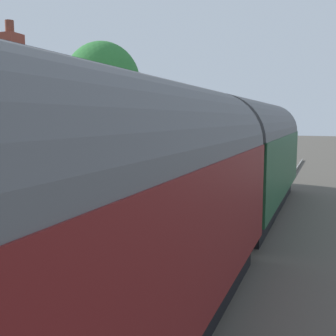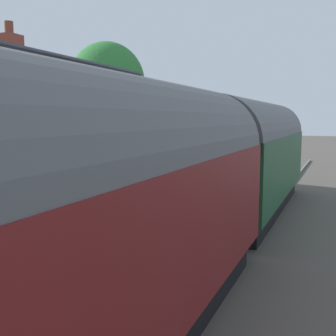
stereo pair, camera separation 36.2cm
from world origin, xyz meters
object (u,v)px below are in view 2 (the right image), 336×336
bench_near_building (156,170)px  planter_bench_right (169,179)px  bench_mid_platform (193,161)px  station_building (40,155)px  tree_far_right (107,83)px  train (136,202)px  lamp_post_platform (204,126)px  tree_far_left (19,91)px  planter_under_sign (131,162)px

bench_near_building → planter_bench_right: bench_near_building is taller
bench_mid_platform → bench_near_building: same height
station_building → tree_far_right: size_ratio=0.91×
train → bench_near_building: (10.16, 4.32, -0.84)m
train → lamp_post_platform: train is taller
train → station_building: 6.99m
station_building → lamp_post_platform: 7.99m
station_building → tree_far_left: size_ratio=1.06×
train → station_building: size_ratio=4.13×
planter_bench_right → tree_far_right: tree_far_right is taller
planter_bench_right → planter_under_sign: (4.23, 4.00, 0.10)m
train → station_building: (4.15, 5.61, 0.27)m
tree_far_right → tree_far_left: bearing=107.5°
lamp_post_platform → tree_far_left: tree_far_left is taller
bench_mid_platform → planter_bench_right: 5.62m
bench_near_building → lamp_post_platform: size_ratio=0.42×
planter_under_sign → tree_far_right: 5.65m
tree_far_left → planter_bench_right: bearing=-111.5°
planter_bench_right → tree_far_left: 13.59m
bench_near_building → tree_far_right: size_ratio=0.17×
tree_far_right → planter_under_sign: bearing=-128.3°
planter_bench_right → lamp_post_platform: bearing=-13.6°
bench_near_building → tree_far_right: tree_far_right is taller
planter_under_sign → tree_far_right: size_ratio=0.09×
train → bench_near_building: bearing=23.1°
bench_near_building → bench_mid_platform: bearing=-2.5°
bench_mid_platform → tree_far_right: (0.88, 5.79, 4.35)m
tree_far_right → tree_far_left: size_ratio=1.17×
planter_bench_right → bench_mid_platform: bearing=10.0°
train → bench_mid_platform: size_ratio=21.71×
lamp_post_platform → bench_mid_platform: bearing=28.4°
bench_mid_platform → lamp_post_platform: lamp_post_platform is taller
bench_near_building → planter_bench_right: bearing=-137.1°
bench_mid_platform → tree_far_left: size_ratio=0.20×
station_building → planter_under_sign: station_building is taller
station_building → bench_mid_platform: (10.29, -1.48, -1.10)m
bench_near_building → lamp_post_platform: 2.94m
train → planter_bench_right: size_ratio=32.14×
lamp_post_platform → tree_far_right: 8.67m
train → lamp_post_platform: bearing=12.4°
station_building → bench_mid_platform: 10.45m
station_building → planter_under_sign: (8.98, 1.55, -1.17)m
train → tree_far_left: size_ratio=4.39×
station_building → bench_mid_platform: size_ratio=5.26×
train → planter_bench_right: train is taller
station_building → planter_bench_right: 5.50m
station_building → lamp_post_platform: size_ratio=2.18×
lamp_post_platform → tree_far_right: size_ratio=0.42×
lamp_post_platform → tree_far_right: bearing=62.5°
station_building → bench_near_building: station_building is taller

